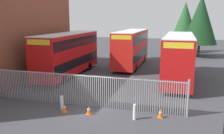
# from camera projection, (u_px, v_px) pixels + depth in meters

# --- Properties ---
(ground_plane) EXTENTS (100.00, 100.00, 0.00)m
(ground_plane) POSITION_uv_depth(u_px,v_px,m) (123.00, 79.00, 24.06)
(ground_plane) COLOR #3D3D42
(palisade_fence) EXTENTS (14.44, 0.14, 2.35)m
(palisade_fence) POSITION_uv_depth(u_px,v_px,m) (79.00, 89.00, 16.61)
(palisade_fence) COLOR gray
(palisade_fence) RESTS_ON ground
(double_decker_bus_near_gate) EXTENTS (2.54, 10.81, 4.42)m
(double_decker_bus_near_gate) POSITION_uv_depth(u_px,v_px,m) (179.00, 56.00, 22.92)
(double_decker_bus_near_gate) COLOR red
(double_decker_bus_near_gate) RESTS_ON ground
(double_decker_bus_behind_fence_left) EXTENTS (2.54, 10.81, 4.42)m
(double_decker_bus_behind_fence_left) POSITION_uv_depth(u_px,v_px,m) (68.00, 52.00, 25.27)
(double_decker_bus_behind_fence_left) COLOR red
(double_decker_bus_behind_fence_left) RESTS_ON ground
(double_decker_bus_behind_fence_right) EXTENTS (2.54, 10.81, 4.42)m
(double_decker_bus_behind_fence_right) POSITION_uv_depth(u_px,v_px,m) (132.00, 47.00, 30.24)
(double_decker_bus_behind_fence_right) COLOR red
(double_decker_bus_behind_fence_right) RESTS_ON ground
(bollard_near_left) EXTENTS (0.20, 0.20, 0.95)m
(bollard_near_left) POSITION_uv_depth(u_px,v_px,m) (62.00, 103.00, 15.95)
(bollard_near_left) COLOR silver
(bollard_near_left) RESTS_ON ground
(bollard_center_front) EXTENTS (0.20, 0.20, 0.95)m
(bollard_center_front) POSITION_uv_depth(u_px,v_px,m) (135.00, 112.00, 14.39)
(bollard_center_front) COLOR silver
(bollard_center_front) RESTS_ON ground
(traffic_cone_by_gate) EXTENTS (0.34, 0.34, 0.59)m
(traffic_cone_by_gate) POSITION_uv_depth(u_px,v_px,m) (89.00, 110.00, 15.17)
(traffic_cone_by_gate) COLOR orange
(traffic_cone_by_gate) RESTS_ON ground
(traffic_cone_mid_forecourt) EXTENTS (0.34, 0.34, 0.59)m
(traffic_cone_mid_forecourt) POSITION_uv_depth(u_px,v_px,m) (160.00, 113.00, 14.67)
(traffic_cone_mid_forecourt) COLOR orange
(traffic_cone_mid_forecourt) RESTS_ON ground
(traffic_cone_near_kerb) EXTENTS (0.34, 0.34, 0.59)m
(traffic_cone_near_kerb) POSITION_uv_depth(u_px,v_px,m) (64.00, 108.00, 15.57)
(traffic_cone_near_kerb) COLOR orange
(traffic_cone_near_kerb) RESTS_ON ground
(tree_tall_back) EXTENTS (4.28, 4.28, 8.62)m
(tree_tall_back) POSITION_uv_depth(u_px,v_px,m) (185.00, 20.00, 41.56)
(tree_tall_back) COLOR #4C3823
(tree_tall_back) RESTS_ON ground
(tree_short_side) EXTENTS (5.15, 5.15, 9.35)m
(tree_short_side) POSITION_uv_depth(u_px,v_px,m) (201.00, 20.00, 36.71)
(tree_short_side) COLOR #4C3823
(tree_short_side) RESTS_ON ground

